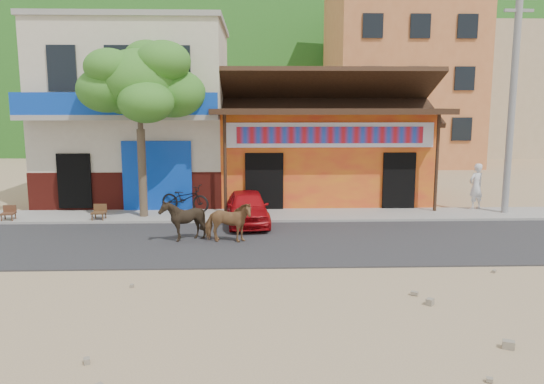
{
  "coord_description": "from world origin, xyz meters",
  "views": [
    {
      "loc": [
        -0.78,
        -12.33,
        3.91
      ],
      "look_at": [
        -0.25,
        3.0,
        1.4
      ],
      "focal_mm": 35.0,
      "sensor_mm": 36.0,
      "label": 1
    }
  ],
  "objects_px": {
    "utility_pole": "(512,99)",
    "pedestrian": "(476,186)",
    "red_car": "(247,207)",
    "cafe_chair_left": "(8,207)",
    "cafe_chair_right": "(98,206)",
    "cow_tan": "(228,222)",
    "cow_dark": "(183,220)",
    "scooter": "(185,198)",
    "tree": "(141,129)"
  },
  "relations": [
    {
      "from": "cow_tan",
      "to": "cow_dark",
      "type": "bearing_deg",
      "value": 86.32
    },
    {
      "from": "utility_pole",
      "to": "cafe_chair_left",
      "type": "relative_size",
      "value": 8.89
    },
    {
      "from": "red_car",
      "to": "pedestrian",
      "type": "relative_size",
      "value": 1.94
    },
    {
      "from": "cow_dark",
      "to": "cafe_chair_right",
      "type": "xyz_separation_m",
      "value": [
        -3.16,
        2.63,
        -0.07
      ]
    },
    {
      "from": "cow_tan",
      "to": "cow_dark",
      "type": "height_order",
      "value": "cow_dark"
    },
    {
      "from": "red_car",
      "to": "cafe_chair_left",
      "type": "height_order",
      "value": "red_car"
    },
    {
      "from": "cafe_chair_left",
      "to": "cafe_chair_right",
      "type": "xyz_separation_m",
      "value": [
        3.0,
        0.0,
        0.02
      ]
    },
    {
      "from": "red_car",
      "to": "cafe_chair_left",
      "type": "relative_size",
      "value": 3.65
    },
    {
      "from": "utility_pole",
      "to": "cafe_chair_left",
      "type": "distance_m",
      "value": 17.58
    },
    {
      "from": "pedestrian",
      "to": "cafe_chair_left",
      "type": "relative_size",
      "value": 1.88
    },
    {
      "from": "pedestrian",
      "to": "cafe_chair_left",
      "type": "xyz_separation_m",
      "value": [
        -16.41,
        -1.4,
        -0.4
      ]
    },
    {
      "from": "cafe_chair_right",
      "to": "cow_dark",
      "type": "bearing_deg",
      "value": -39.02
    },
    {
      "from": "scooter",
      "to": "utility_pole",
      "type": "bearing_deg",
      "value": -72.87
    },
    {
      "from": "tree",
      "to": "pedestrian",
      "type": "xyz_separation_m",
      "value": [
        12.01,
        0.9,
        -2.15
      ]
    },
    {
      "from": "red_car",
      "to": "cow_dark",
      "type": "bearing_deg",
      "value": -135.41
    },
    {
      "from": "cow_tan",
      "to": "cow_dark",
      "type": "relative_size",
      "value": 1.13
    },
    {
      "from": "tree",
      "to": "scooter",
      "type": "xyz_separation_m",
      "value": [
        1.34,
        0.77,
        -2.51
      ]
    },
    {
      "from": "cow_tan",
      "to": "pedestrian",
      "type": "height_order",
      "value": "pedestrian"
    },
    {
      "from": "cow_tan",
      "to": "tree",
      "type": "bearing_deg",
      "value": 48.63
    },
    {
      "from": "utility_pole",
      "to": "cow_dark",
      "type": "bearing_deg",
      "value": -163.23
    },
    {
      "from": "utility_pole",
      "to": "red_car",
      "type": "bearing_deg",
      "value": -172.57
    },
    {
      "from": "red_car",
      "to": "pedestrian",
      "type": "distance_m",
      "value": 8.63
    },
    {
      "from": "cafe_chair_left",
      "to": "scooter",
      "type": "bearing_deg",
      "value": 6.87
    },
    {
      "from": "scooter",
      "to": "cafe_chair_left",
      "type": "distance_m",
      "value": 5.88
    },
    {
      "from": "scooter",
      "to": "cafe_chair_left",
      "type": "xyz_separation_m",
      "value": [
        -5.74,
        -1.27,
        -0.04
      ]
    },
    {
      "from": "red_car",
      "to": "cafe_chair_left",
      "type": "bearing_deg",
      "value": 171.89
    },
    {
      "from": "cafe_chair_left",
      "to": "cafe_chair_right",
      "type": "distance_m",
      "value": 3.0
    },
    {
      "from": "tree",
      "to": "utility_pole",
      "type": "bearing_deg",
      "value": 0.9
    },
    {
      "from": "scooter",
      "to": "cafe_chair_left",
      "type": "relative_size",
      "value": 2.07
    },
    {
      "from": "cow_dark",
      "to": "red_car",
      "type": "xyz_separation_m",
      "value": [
        1.84,
        2.13,
        -0.05
      ]
    },
    {
      "from": "cow_dark",
      "to": "cafe_chair_right",
      "type": "bearing_deg",
      "value": -116.56
    },
    {
      "from": "cafe_chair_right",
      "to": "cafe_chair_left",
      "type": "bearing_deg",
      "value": -179.3
    },
    {
      "from": "scooter",
      "to": "pedestrian",
      "type": "xyz_separation_m",
      "value": [
        10.68,
        0.13,
        0.36
      ]
    },
    {
      "from": "utility_pole",
      "to": "pedestrian",
      "type": "distance_m",
      "value": 3.32
    },
    {
      "from": "utility_pole",
      "to": "scooter",
      "type": "distance_m",
      "value": 12.0
    },
    {
      "from": "cow_dark",
      "to": "red_car",
      "type": "relative_size",
      "value": 0.37
    },
    {
      "from": "cow_dark",
      "to": "pedestrian",
      "type": "height_order",
      "value": "pedestrian"
    },
    {
      "from": "cow_dark",
      "to": "cafe_chair_right",
      "type": "relative_size",
      "value": 1.31
    },
    {
      "from": "cow_tan",
      "to": "scooter",
      "type": "relative_size",
      "value": 0.74
    },
    {
      "from": "utility_pole",
      "to": "cafe_chair_left",
      "type": "xyz_separation_m",
      "value": [
        -17.2,
        -0.7,
        -3.55
      ]
    },
    {
      "from": "red_car",
      "to": "cafe_chair_right",
      "type": "relative_size",
      "value": 3.5
    },
    {
      "from": "cow_dark",
      "to": "cafe_chair_right",
      "type": "distance_m",
      "value": 4.11
    },
    {
      "from": "scooter",
      "to": "cafe_chair_right",
      "type": "xyz_separation_m",
      "value": [
        -2.74,
        -1.27,
        -0.02
      ]
    },
    {
      "from": "cow_dark",
      "to": "cafe_chair_left",
      "type": "bearing_deg",
      "value": -99.92
    },
    {
      "from": "red_car",
      "to": "scooter",
      "type": "bearing_deg",
      "value": 137.43
    },
    {
      "from": "utility_pole",
      "to": "cafe_chair_right",
      "type": "height_order",
      "value": "utility_pole"
    },
    {
      "from": "scooter",
      "to": "cafe_chair_right",
      "type": "relative_size",
      "value": 1.98
    },
    {
      "from": "red_car",
      "to": "cow_tan",
      "type": "bearing_deg",
      "value": -107.06
    },
    {
      "from": "utility_pole",
      "to": "pedestrian",
      "type": "xyz_separation_m",
      "value": [
        -0.79,
        0.7,
        -3.15
      ]
    },
    {
      "from": "cafe_chair_left",
      "to": "cafe_chair_right",
      "type": "height_order",
      "value": "cafe_chair_right"
    }
  ]
}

